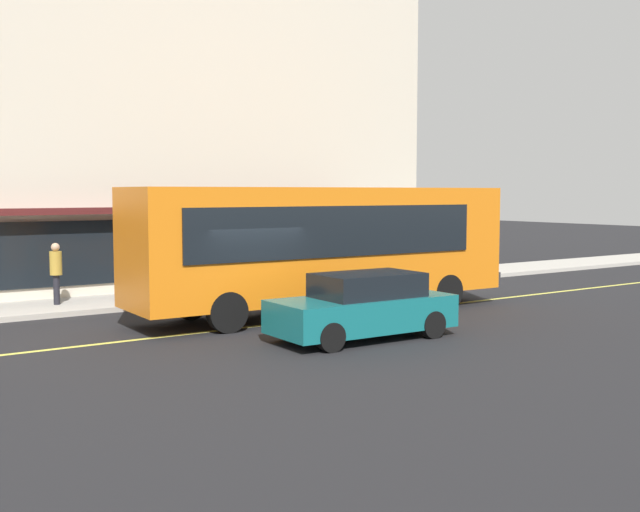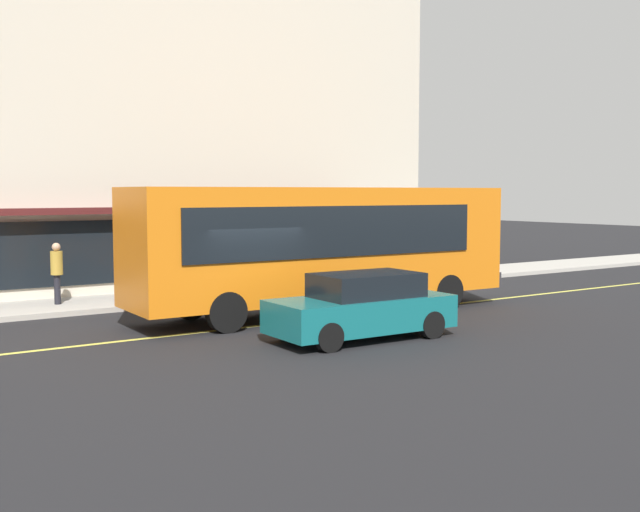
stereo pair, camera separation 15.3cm
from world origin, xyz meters
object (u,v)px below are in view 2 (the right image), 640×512
at_px(bus, 325,243).
at_px(car_teal, 362,307).
at_px(traffic_light, 227,219).
at_px(pedestrian_near_storefront, 57,267).
at_px(pedestrian_by_curb, 407,251).

distance_m(bus, car_teal, 3.94).
distance_m(traffic_light, pedestrian_near_storefront, 5.27).
xyz_separation_m(traffic_light, pedestrian_near_storefront, (-5.03, 0.86, -1.31)).
bearing_deg(car_teal, pedestrian_near_storefront, 118.63).
bearing_deg(pedestrian_near_storefront, traffic_light, -9.72).
distance_m(pedestrian_by_curb, pedestrian_near_storefront, 13.18).
distance_m(car_teal, pedestrian_by_curb, 12.05).
relative_size(bus, traffic_light, 3.50).
height_order(traffic_light, car_teal, traffic_light).
xyz_separation_m(bus, pedestrian_by_curb, (7.22, 4.98, -0.86)).
height_order(car_teal, pedestrian_by_curb, pedestrian_by_curb).
height_order(bus, car_teal, bus).
bearing_deg(traffic_light, pedestrian_by_curb, 6.20).
bearing_deg(car_teal, bus, 68.79).
xyz_separation_m(traffic_light, car_teal, (-0.42, -7.58, -1.79)).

